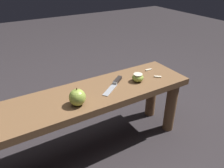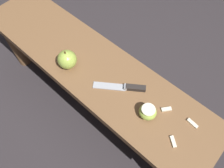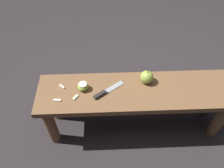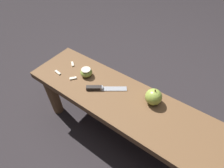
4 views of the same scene
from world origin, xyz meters
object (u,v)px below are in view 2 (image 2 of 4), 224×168
(wooden_bench, at_px, (92,74))
(apple_whole, at_px, (67,59))
(apple_cut, at_px, (148,112))
(knife, at_px, (127,87))

(wooden_bench, height_order, apple_whole, apple_whole)
(wooden_bench, bearing_deg, apple_cut, 176.04)
(knife, xyz_separation_m, apple_whole, (0.28, 0.09, 0.04))
(wooden_bench, distance_m, knife, 0.23)
(knife, relative_size, apple_whole, 2.06)
(apple_whole, bearing_deg, apple_cut, -173.37)
(wooden_bench, bearing_deg, knife, -175.95)
(wooden_bench, xyz_separation_m, knife, (-0.21, -0.01, 0.09))
(knife, xyz_separation_m, apple_cut, (-0.14, 0.04, 0.02))
(knife, distance_m, apple_cut, 0.14)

